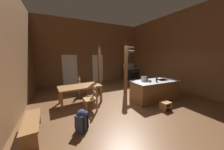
{
  "coord_description": "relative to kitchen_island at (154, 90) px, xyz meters",
  "views": [
    {
      "loc": [
        -2.62,
        -4.1,
        2.01
      ],
      "look_at": [
        0.0,
        1.09,
        1.0
      ],
      "focal_mm": 18.1,
      "sensor_mm": 36.0,
      "label": 1
    }
  ],
  "objects": [
    {
      "name": "dining_table",
      "position": [
        -3.1,
        1.18,
        0.21
      ],
      "size": [
        1.76,
        1.02,
        0.74
      ],
      "color": "brown",
      "rests_on": "ground_plane"
    },
    {
      "name": "bottle_tall_on_counter",
      "position": [
        -0.3,
        0.19,
        0.57
      ],
      "size": [
        0.07,
        0.07,
        0.31
      ],
      "color": "#1E2328",
      "rests_on": "kitchen_island"
    },
    {
      "name": "glazed_panel_back_right",
      "position": [
        -0.97,
        4.85,
        0.58
      ],
      "size": [
        0.84,
        0.01,
        2.05
      ],
      "primitive_type": "cube",
      "color": "white",
      "rests_on": "ground_plane"
    },
    {
      "name": "support_post_with_pot_rack",
      "position": [
        -0.63,
        1.38,
        1.06
      ],
      "size": [
        0.63,
        0.26,
        2.81
      ],
      "color": "brown",
      "rests_on": "ground_plane"
    },
    {
      "name": "stockpot_on_counter",
      "position": [
        -0.5,
        0.17,
        0.55
      ],
      "size": [
        0.34,
        0.27,
        0.2
      ],
      "color": "#B7BABF",
      "rests_on": "kitchen_island"
    },
    {
      "name": "support_post_center",
      "position": [
        -1.86,
        2.11,
        0.96
      ],
      "size": [
        0.14,
        0.14,
        2.81
      ],
      "color": "brown",
      "rests_on": "ground_plane"
    },
    {
      "name": "ladderback_chair_by_post",
      "position": [
        -2.82,
        2.02,
        0.01
      ],
      "size": [
        0.55,
        0.55,
        0.95
      ],
      "color": "#9E7044",
      "rests_on": "ground_plane"
    },
    {
      "name": "bench_along_left_wall",
      "position": [
        -4.61,
        -0.36,
        -0.14
      ],
      "size": [
        0.44,
        1.29,
        0.44
      ],
      "color": "brown",
      "rests_on": "ground_plane"
    },
    {
      "name": "mixing_bowl_on_counter",
      "position": [
        -0.39,
        -0.04,
        0.48
      ],
      "size": [
        0.2,
        0.2,
        0.07
      ],
      "color": "slate",
      "rests_on": "kitchen_island"
    },
    {
      "name": "stove_range",
      "position": [
        1.74,
        4.16,
        0.04
      ],
      "size": [
        1.19,
        0.89,
        1.32
      ],
      "color": "#282828",
      "rests_on": "ground_plane"
    },
    {
      "name": "bottle_short_on_counter",
      "position": [
        -0.11,
        -0.18,
        0.58
      ],
      "size": [
        0.07,
        0.07,
        0.34
      ],
      "color": "#1E2328",
      "rests_on": "kitchen_island"
    },
    {
      "name": "step_stool",
      "position": [
        -0.4,
        -0.92,
        -0.27
      ],
      "size": [
        0.37,
        0.3,
        0.3
      ],
      "color": "#9E7044",
      "rests_on": "ground_plane"
    },
    {
      "name": "wall_right",
      "position": [
        2.49,
        0.55,
        1.79
      ],
      "size": [
        0.14,
        9.41,
        4.46
      ],
      "primitive_type": "cube",
      "color": "brown",
      "rests_on": "ground_plane"
    },
    {
      "name": "ladderback_chair_near_window",
      "position": [
        -2.86,
        0.32,
        0.01
      ],
      "size": [
        0.44,
        0.44,
        0.95
      ],
      "color": "#9E7044",
      "rests_on": "ground_plane"
    },
    {
      "name": "ground_plane",
      "position": [
        -1.35,
        0.55,
        -0.49
      ],
      "size": [
        8.34,
        9.41,
        0.1
      ],
      "primitive_type": "cube",
      "color": "brown"
    },
    {
      "name": "backpack",
      "position": [
        -3.44,
        -0.71,
        -0.13
      ],
      "size": [
        0.38,
        0.38,
        0.6
      ],
      "color": "navy",
      "rests_on": "ground_plane"
    },
    {
      "name": "kitchen_island",
      "position": [
        0.0,
        0.0,
        0.0
      ],
      "size": [
        2.19,
        1.04,
        0.89
      ],
      "color": "brown",
      "rests_on": "ground_plane"
    },
    {
      "name": "glazed_door_back_left",
      "position": [
        -3.05,
        4.85,
        0.58
      ],
      "size": [
        1.0,
        0.01,
        2.05
      ],
      "primitive_type": "cube",
      "color": "white",
      "rests_on": "ground_plane"
    },
    {
      "name": "wall_back",
      "position": [
        -1.35,
        4.92,
        1.79
      ],
      "size": [
        8.34,
        0.14,
        4.46
      ],
      "primitive_type": "cube",
      "color": "brown",
      "rests_on": "ground_plane"
    },
    {
      "name": "wall_left",
      "position": [
        -5.19,
        0.55,
        1.79
      ],
      "size": [
        0.14,
        9.41,
        4.46
      ],
      "primitive_type": "cube",
      "color": "brown",
      "rests_on": "ground_plane"
    }
  ]
}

